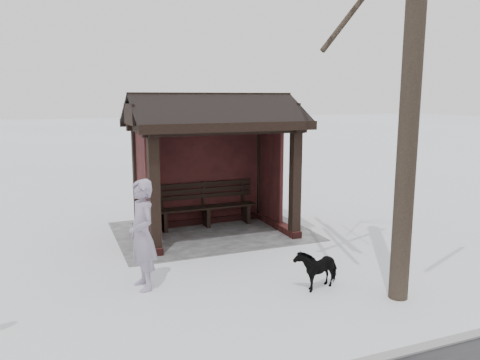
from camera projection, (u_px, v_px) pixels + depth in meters
name	position (u px, v px, depth m)	size (l,w,h in m)	color
ground	(215.00, 234.00, 10.38)	(120.00, 120.00, 0.00)	white
trampled_patch	(212.00, 231.00, 10.56)	(4.20, 3.20, 0.02)	gray
bus_shelter	(212.00, 136.00, 10.14)	(3.60, 2.40, 3.09)	#3A1615
pedestrian	(142.00, 235.00, 7.29)	(0.64, 0.42, 1.75)	#9589A1
dog	(317.00, 267.00, 7.44)	(0.35, 0.76, 0.65)	black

